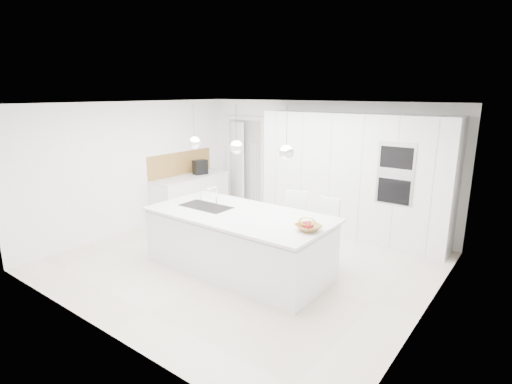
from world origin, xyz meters
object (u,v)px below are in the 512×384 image
Objects in this scene: fruit_bowl at (308,228)px; bar_stool_left at (291,227)px; espresso_machine at (200,167)px; bar_stool_right at (325,234)px; island_base at (238,243)px.

bar_stool_left reaches higher than fruit_bowl.
espresso_machine is 0.29× the size of bar_stool_right.
espresso_machine is at bearing 154.43° from fruit_bowl.
island_base is 2.60× the size of bar_stool_right.
island_base is 1.35m from bar_stool_right.
island_base is at bearing -136.31° from bar_stool_right.
island_base is at bearing -19.02° from espresso_machine.
fruit_bowl is 1.02m from bar_stool_right.
island_base is 8.85× the size of espresso_machine.
island_base is at bearing 179.53° from fruit_bowl.
espresso_machine is (-2.53, 1.78, 0.63)m from island_base.
espresso_machine is 0.28× the size of bar_stool_left.
bar_stool_left is 1.03× the size of bar_stool_right.
espresso_machine reaches higher than island_base.
bar_stool_right reaches higher than island_base.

